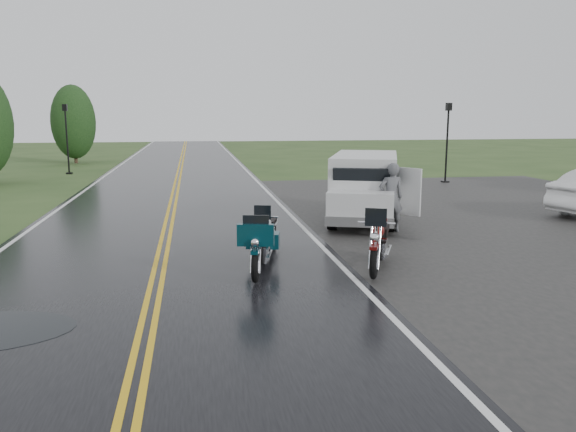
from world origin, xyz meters
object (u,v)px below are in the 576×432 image
(motorcycle_red, at_px, (374,248))
(lamp_post_far_left, at_px, (67,139))
(van_white, at_px, (333,194))
(motorcycle_silver, at_px, (262,237))
(person_at_van, at_px, (391,199))
(lamp_post_far_right, at_px, (447,143))
(motorcycle_teal, at_px, (255,253))

(motorcycle_red, bearing_deg, lamp_post_far_left, 138.86)
(motorcycle_red, xyz_separation_m, van_white, (0.41, 4.95, 0.35))
(motorcycle_silver, height_order, van_white, van_white)
(motorcycle_silver, bearing_deg, van_white, 70.03)
(person_at_van, relative_size, lamp_post_far_right, 0.50)
(motorcycle_teal, bearing_deg, lamp_post_far_right, 66.61)
(motorcycle_silver, distance_m, lamp_post_far_left, 22.10)
(motorcycle_silver, relative_size, person_at_van, 1.07)
(motorcycle_teal, distance_m, motorcycle_silver, 1.62)
(motorcycle_teal, xyz_separation_m, lamp_post_far_right, (10.78, 14.83, 1.26))
(motorcycle_red, distance_m, lamp_post_far_right, 17.26)
(motorcycle_red, xyz_separation_m, lamp_post_far_left, (-10.11, 22.24, 1.23))
(person_at_van, distance_m, lamp_post_far_left, 21.54)
(person_at_van, height_order, lamp_post_far_left, lamp_post_far_left)
(motorcycle_teal, distance_m, person_at_van, 5.97)
(van_white, height_order, lamp_post_far_right, lamp_post_far_right)
(motorcycle_red, height_order, lamp_post_far_left, lamp_post_far_left)
(van_white, bearing_deg, lamp_post_far_right, 71.18)
(van_white, relative_size, person_at_van, 2.76)
(motorcycle_teal, xyz_separation_m, person_at_van, (4.20, 4.24, 0.30))
(motorcycle_teal, bearing_deg, motorcycle_silver, 91.28)
(motorcycle_teal, height_order, lamp_post_far_right, lamp_post_far_right)
(motorcycle_teal, bearing_deg, person_at_van, 57.92)
(van_white, distance_m, lamp_post_far_right, 12.91)
(motorcycle_silver, bearing_deg, motorcycle_red, -24.80)
(motorcycle_teal, bearing_deg, lamp_post_far_left, 122.12)
(person_at_van, bearing_deg, lamp_post_far_right, -122.09)
(motorcycle_red, height_order, person_at_van, person_at_van)
(motorcycle_red, height_order, van_white, van_white)
(motorcycle_teal, height_order, lamp_post_far_left, lamp_post_far_left)
(person_at_van, bearing_deg, lamp_post_far_left, -56.28)
(motorcycle_silver, height_order, lamp_post_far_right, lamp_post_far_right)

